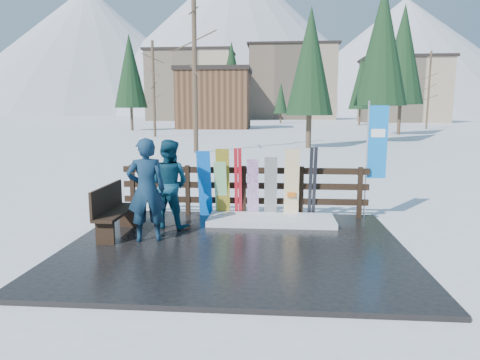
# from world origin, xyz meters

# --- Properties ---
(ground) EXTENTS (700.00, 700.00, 0.00)m
(ground) POSITION_xyz_m (0.00, 0.00, 0.00)
(ground) COLOR white
(ground) RESTS_ON ground
(deck) EXTENTS (6.00, 5.00, 0.08)m
(deck) POSITION_xyz_m (0.00, 0.00, 0.04)
(deck) COLOR black
(deck) RESTS_ON ground
(fence) EXTENTS (5.60, 0.10, 1.15)m
(fence) POSITION_xyz_m (0.00, 2.20, 0.74)
(fence) COLOR black
(fence) RESTS_ON deck
(snow_patch) EXTENTS (2.70, 1.00, 0.12)m
(snow_patch) POSITION_xyz_m (0.63, 1.60, 0.14)
(snow_patch) COLOR white
(snow_patch) RESTS_ON deck
(bench) EXTENTS (0.41, 1.50, 0.97)m
(bench) POSITION_xyz_m (-2.41, 0.44, 0.60)
(bench) COLOR black
(bench) RESTS_ON deck
(snowboard_0) EXTENTS (0.30, 0.41, 1.52)m
(snowboard_0) POSITION_xyz_m (-0.87, 1.98, 0.84)
(snowboard_0) COLOR #0B6DF6
(snowboard_0) RESTS_ON deck
(snowboard_1) EXTENTS (0.27, 0.38, 1.28)m
(snowboard_1) POSITION_xyz_m (-0.50, 1.98, 0.72)
(snowboard_1) COLOR white
(snowboard_1) RESTS_ON deck
(snowboard_2) EXTENTS (0.30, 0.24, 1.57)m
(snowboard_2) POSITION_xyz_m (-0.46, 1.98, 0.86)
(snowboard_2) COLOR yellow
(snowboard_2) RESTS_ON deck
(snowboard_3) EXTENTS (0.25, 0.38, 1.35)m
(snowboard_3) POSITION_xyz_m (0.21, 1.98, 0.75)
(snowboard_3) COLOR white
(snowboard_3) RESTS_ON deck
(snowboard_4) EXTENTS (0.28, 0.22, 1.39)m
(snowboard_4) POSITION_xyz_m (0.61, 1.98, 0.77)
(snowboard_4) COLOR black
(snowboard_4) RESTS_ON deck
(snowboard_5) EXTENTS (0.32, 0.24, 1.57)m
(snowboard_5) POSITION_xyz_m (1.07, 1.98, 0.87)
(snowboard_5) COLOR white
(snowboard_5) RESTS_ON deck
(ski_pair_a) EXTENTS (0.16, 0.28, 1.58)m
(ski_pair_a) POSITION_xyz_m (-0.12, 2.05, 0.87)
(ski_pair_a) COLOR #B31621
(ski_pair_a) RESTS_ON deck
(ski_pair_b) EXTENTS (0.17, 0.32, 1.61)m
(ski_pair_b) POSITION_xyz_m (1.53, 2.05, 0.89)
(ski_pair_b) COLOR black
(ski_pair_b) RESTS_ON deck
(rental_flag) EXTENTS (0.45, 0.04, 2.60)m
(rental_flag) POSITION_xyz_m (2.89, 2.25, 1.69)
(rental_flag) COLOR silver
(rental_flag) RESTS_ON deck
(person_front) EXTENTS (0.80, 0.65, 1.91)m
(person_front) POSITION_xyz_m (-1.64, 0.13, 1.03)
(person_front) COLOR #14384D
(person_front) RESTS_ON deck
(person_back) EXTENTS (1.02, 0.88, 1.82)m
(person_back) POSITION_xyz_m (-1.47, 1.09, 0.99)
(person_back) COLOR navy
(person_back) RESTS_ON deck
(resort_buildings) EXTENTS (73.00, 87.60, 22.60)m
(resort_buildings) POSITION_xyz_m (1.03, 115.41, 9.81)
(resort_buildings) COLOR tan
(resort_buildings) RESTS_ON ground
(trees) EXTENTS (42.25, 68.60, 12.85)m
(trees) POSITION_xyz_m (3.05, 49.26, 5.84)
(trees) COLOR #382B1E
(trees) RESTS_ON ground
(mountains) EXTENTS (520.00, 260.00, 120.00)m
(mountains) POSITION_xyz_m (-10.50, 328.41, 50.20)
(mountains) COLOR white
(mountains) RESTS_ON ground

